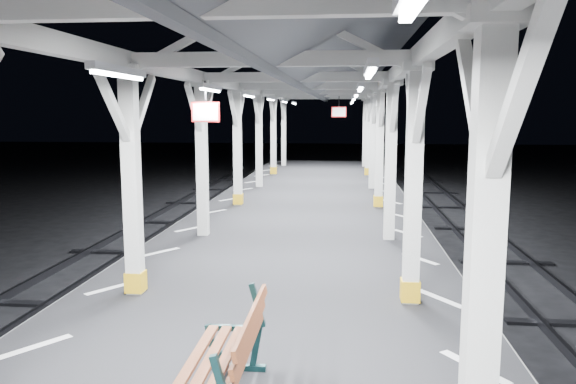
# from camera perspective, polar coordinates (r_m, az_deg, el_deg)

# --- Properties ---
(hazard_stripes_left) EXTENTS (1.00, 48.00, 0.01)m
(hazard_stripes_left) POSITION_cam_1_polar(r_m,az_deg,el_deg) (7.25, -24.44, -14.16)
(hazard_stripes_left) COLOR silver
(hazard_stripes_left) RESTS_ON platform
(hazard_stripes_right) EXTENTS (1.00, 48.00, 0.01)m
(hazard_stripes_right) POSITION_cam_1_polar(r_m,az_deg,el_deg) (6.49, 18.39, -16.51)
(hazard_stripes_right) COLOR silver
(hazard_stripes_right) RESTS_ON platform
(canopy) EXTENTS (5.40, 49.00, 4.65)m
(canopy) POSITION_cam_1_polar(r_m,az_deg,el_deg) (5.91, -4.81, 16.78)
(canopy) COLOR silver
(canopy) RESTS_ON platform
(bench_mid) EXTENTS (0.67, 1.77, 0.96)m
(bench_mid) POSITION_cam_1_polar(r_m,az_deg,el_deg) (5.17, -6.12, -16.59)
(bench_mid) COLOR #102E30
(bench_mid) RESTS_ON platform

